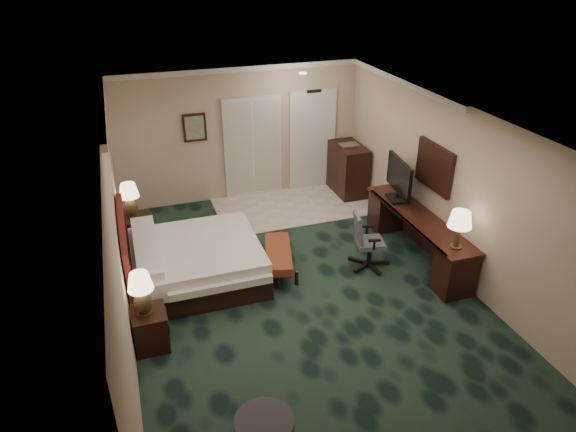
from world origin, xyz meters
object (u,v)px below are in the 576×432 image
object	(u,v)px
bed	(197,262)
tv	(399,180)
lamp_near	(142,294)
nightstand_far	(136,231)
bed_bench	(278,260)
minibar	(348,169)
desk	(417,237)
nightstand_near	(151,329)
lamp_far	(130,201)
desk_chair	(370,240)

from	to	relation	value
bed	tv	world-z (taller)	tv
bed	lamp_near	bearing A→B (deg)	-123.23
bed	nightstand_far	size ratio (longest dim) A/B	3.56
lamp_near	bed_bench	world-z (taller)	lamp_near
minibar	nightstand_far	bearing A→B (deg)	-169.13
bed_bench	desk	size ratio (longest dim) A/B	0.43
tv	minibar	size ratio (longest dim) A/B	0.91
bed	desk	distance (m)	3.65
nightstand_near	bed_bench	bearing A→B (deg)	28.59
lamp_far	nightstand_far	bearing A→B (deg)	-7.86
nightstand_near	desk_chair	xyz separation A→B (m)	(3.58, 0.81, 0.22)
nightstand_far	desk	size ratio (longest dim) A/B	0.21
nightstand_far	desk	bearing A→B (deg)	-23.17
desk_chair	desk	bearing A→B (deg)	12.83
nightstand_near	tv	distance (m)	4.75
desk	minibar	bearing A→B (deg)	90.45
nightstand_far	lamp_near	distance (m)	2.80
lamp_far	minibar	size ratio (longest dim) A/B	0.60
lamp_near	tv	distance (m)	4.72
lamp_far	desk	xyz separation A→B (m)	(4.48, -1.91, -0.48)
bed	desk	size ratio (longest dim) A/B	0.73
nightstand_near	minibar	xyz separation A→B (m)	(4.44, 3.59, 0.26)
bed_bench	minibar	bearing A→B (deg)	61.16
bed_bench	desk_chair	xyz separation A→B (m)	(1.45, -0.34, 0.29)
nightstand_near	nightstand_far	size ratio (longest dim) A/B	0.98
lamp_far	desk_chair	size ratio (longest dim) A/B	0.65
nightstand_far	desk_chair	size ratio (longest dim) A/B	0.56
bed_bench	bed	bearing A→B (deg)	-173.03
bed	lamp_far	bearing A→B (deg)	121.49
bed_bench	desk_chair	size ratio (longest dim) A/B	1.18
bed_bench	tv	bearing A→B (deg)	23.51
desk	desk_chair	distance (m)	0.89
bed	minibar	size ratio (longest dim) A/B	1.85
tv	desk_chair	distance (m)	1.27
lamp_far	minibar	bearing A→B (deg)	10.77
nightstand_far	bed	bearing A→B (deg)	-59.19
desk	tv	xyz separation A→B (m)	(-0.04, 0.68, 0.76)
nightstand_far	lamp_far	world-z (taller)	lamp_far
desk	tv	distance (m)	1.02
bed	desk	xyz separation A→B (m)	(3.62, -0.50, 0.07)
lamp_far	tv	xyz separation A→B (m)	(4.44, -1.23, 0.28)
lamp_far	lamp_near	bearing A→B (deg)	-90.39
bed	desk_chair	bearing A→B (deg)	-10.75
tv	bed_bench	bearing A→B (deg)	-163.34
lamp_far	tv	bearing A→B (deg)	-15.48
bed	lamp_near	distance (m)	1.69
bed_bench	tv	size ratio (longest dim) A/B	1.19
bed	nightstand_far	distance (m)	1.63
nightstand_near	minibar	bearing A→B (deg)	38.95
bed_bench	minibar	size ratio (longest dim) A/B	1.09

